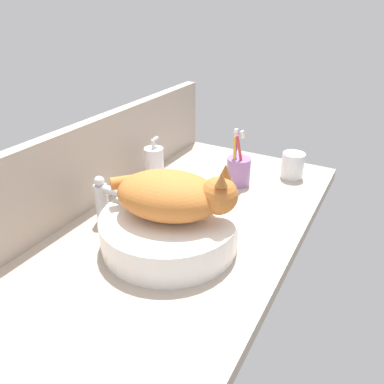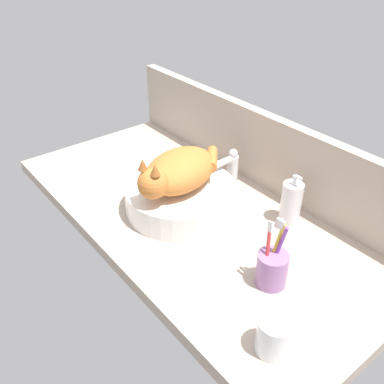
% 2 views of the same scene
% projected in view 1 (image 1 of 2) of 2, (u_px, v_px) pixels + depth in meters
% --- Properties ---
extents(ground_plane, '(1.27, 0.61, 0.04)m').
position_uv_depth(ground_plane, '(170.00, 241.00, 0.98)').
color(ground_plane, '#B2A08E').
extents(backsplash_panel, '(1.27, 0.04, 0.25)m').
position_uv_depth(backsplash_panel, '(81.00, 169.00, 1.04)').
color(backsplash_panel, '#AD9E8E').
rests_on(backsplash_panel, ground_plane).
extents(sink_basin, '(0.34, 0.34, 0.08)m').
position_uv_depth(sink_basin, '(170.00, 229.00, 0.92)').
color(sink_basin, white).
rests_on(sink_basin, ground_plane).
extents(cat, '(0.22, 0.32, 0.14)m').
position_uv_depth(cat, '(174.00, 195.00, 0.87)').
color(cat, '#CC7533').
rests_on(cat, sink_basin).
extents(faucet, '(0.04, 0.12, 0.14)m').
position_uv_depth(faucet, '(105.00, 199.00, 0.99)').
color(faucet, silver).
rests_on(faucet, ground_plane).
extents(soap_dispenser, '(0.06, 0.06, 0.16)m').
position_uv_depth(soap_dispenser, '(155.00, 167.00, 1.19)').
color(soap_dispenser, silver).
rests_on(soap_dispenser, ground_plane).
extents(toothbrush_cup, '(0.08, 0.08, 0.19)m').
position_uv_depth(toothbrush_cup, '(238.00, 170.00, 1.21)').
color(toothbrush_cup, '#996BA8').
rests_on(toothbrush_cup, ground_plane).
extents(water_glass, '(0.07, 0.07, 0.09)m').
position_uv_depth(water_glass, '(292.00, 167.00, 1.26)').
color(water_glass, white).
rests_on(water_glass, ground_plane).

